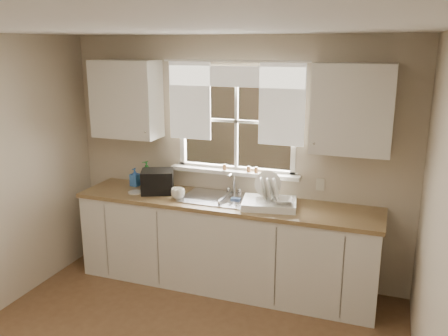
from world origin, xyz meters
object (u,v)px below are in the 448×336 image
(dish_rack, at_px, (269,201))
(cup, at_px, (178,194))
(soap_bottle_a, at_px, (147,174))
(black_appliance, at_px, (157,181))

(dish_rack, height_order, cup, dish_rack)
(soap_bottle_a, relative_size, cup, 2.03)
(soap_bottle_a, distance_m, cup, 0.58)
(cup, bearing_deg, soap_bottle_a, 161.80)
(cup, height_order, black_appliance, black_appliance)
(cup, distance_m, black_appliance, 0.32)
(soap_bottle_a, xyz_separation_m, cup, (0.50, -0.28, -0.09))
(soap_bottle_a, bearing_deg, cup, -5.88)
(black_appliance, bearing_deg, dish_rack, -25.62)
(soap_bottle_a, xyz_separation_m, black_appliance, (0.21, -0.16, -0.02))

